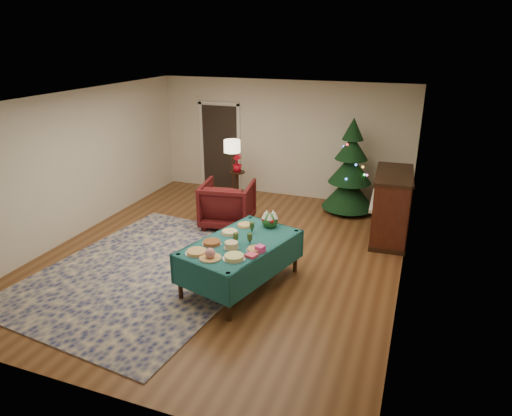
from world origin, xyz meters
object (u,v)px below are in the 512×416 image
(floor_lamp, at_px, (232,150))
(potted_plant, at_px, (237,167))
(buffet_table, at_px, (241,250))
(armchair, at_px, (228,202))
(side_table, at_px, (237,185))
(piano, at_px, (391,207))
(christmas_tree, at_px, (350,171))
(gift_box, at_px, (260,249))

(floor_lamp, height_order, potted_plant, floor_lamp)
(buffet_table, xyz_separation_m, armchair, (-1.13, 2.10, -0.08))
(floor_lamp, xyz_separation_m, side_table, (-0.06, 0.41, -0.94))
(floor_lamp, relative_size, piano, 0.98)
(potted_plant, bearing_deg, christmas_tree, 1.18)
(gift_box, bearing_deg, armchair, 123.41)
(side_table, bearing_deg, floor_lamp, -81.34)
(gift_box, xyz_separation_m, christmas_tree, (0.62, 3.95, 0.14))
(buffet_table, xyz_separation_m, side_table, (-1.58, 3.68, -0.27))
(side_table, xyz_separation_m, piano, (3.56, -1.08, 0.31))
(piano, bearing_deg, floor_lamp, 169.14)
(christmas_tree, bearing_deg, piano, -49.70)
(christmas_tree, bearing_deg, gift_box, -98.91)
(buffet_table, xyz_separation_m, potted_plant, (-1.58, 3.68, 0.18))
(potted_plant, bearing_deg, floor_lamp, -81.34)
(potted_plant, xyz_separation_m, piano, (3.56, -1.08, -0.14))
(gift_box, distance_m, armchair, 2.79)
(potted_plant, relative_size, christmas_tree, 0.20)
(floor_lamp, distance_m, potted_plant, 0.65)
(armchair, relative_size, floor_lamp, 0.68)
(christmas_tree, height_order, piano, christmas_tree)
(gift_box, bearing_deg, christmas_tree, 81.09)
(buffet_table, relative_size, floor_lamp, 1.42)
(armchair, distance_m, floor_lamp, 1.45)
(potted_plant, xyz_separation_m, christmas_tree, (2.59, 0.05, 0.15))
(buffet_table, distance_m, potted_plant, 4.01)
(buffet_table, relative_size, armchair, 2.09)
(piano, bearing_deg, christmas_tree, 130.30)
(buffet_table, bearing_deg, christmas_tree, 74.82)
(armchair, relative_size, christmas_tree, 0.49)
(christmas_tree, xyz_separation_m, piano, (0.97, -1.14, -0.29))
(gift_box, distance_m, potted_plant, 4.37)
(armchair, height_order, side_table, armchair)
(side_table, height_order, potted_plant, potted_plant)
(armchair, bearing_deg, gift_box, 114.47)
(armchair, distance_m, potted_plant, 1.67)
(floor_lamp, bearing_deg, buffet_table, -65.08)
(gift_box, height_order, armchair, armchair)
(floor_lamp, distance_m, christmas_tree, 2.59)
(buffet_table, height_order, christmas_tree, christmas_tree)
(gift_box, relative_size, side_table, 0.18)
(gift_box, bearing_deg, buffet_table, 150.82)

